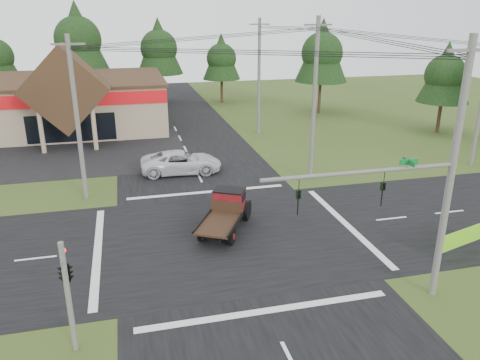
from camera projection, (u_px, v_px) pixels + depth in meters
name	position (u px, v px, depth m)	size (l,w,h in m)	color
ground	(229.00, 237.00, 25.80)	(120.00, 120.00, 0.00)	#354B1B
road_ns	(229.00, 237.00, 25.80)	(12.00, 120.00, 0.02)	black
road_ew	(229.00, 237.00, 25.80)	(120.00, 12.00, 0.02)	black
parking_apron	(21.00, 157.00, 39.97)	(28.00, 14.00, 0.02)	black
cvs_building	(18.00, 103.00, 48.29)	(30.40, 18.20, 9.19)	tan
traffic_signal_mast	(410.00, 205.00, 18.77)	(8.12, 0.24, 7.00)	#595651
traffic_signal_corner	(64.00, 263.00, 16.22)	(0.53, 2.48, 4.40)	#595651
utility_pole_nr	(451.00, 173.00, 18.74)	(2.00, 0.30, 11.00)	#595651
utility_pole_nw	(77.00, 118.00, 29.46)	(2.00, 0.30, 10.50)	#595651
utility_pole_ne	(314.00, 100.00, 32.92)	(2.00, 0.30, 11.50)	#595651
utility_pole_n	(259.00, 76.00, 45.75)	(2.00, 0.30, 11.20)	#595651
tree_row_c	(78.00, 37.00, 58.00)	(7.28, 7.28, 13.13)	#332316
tree_row_d	(159.00, 47.00, 61.63)	(6.16, 6.16, 11.11)	#332316
tree_row_e	(221.00, 57.00, 62.08)	(5.04, 5.04, 9.09)	#332316
tree_side_ne	(322.00, 51.00, 54.76)	(6.16, 6.16, 11.11)	#332316
tree_side_e_near	(446.00, 73.00, 46.08)	(5.04, 5.04, 9.09)	#332316
antique_flatbed_truck	(224.00, 213.00, 26.22)	(1.97, 5.17, 2.16)	#520B10
roadside_banner	(464.00, 239.00, 24.10)	(3.93, 0.11, 1.34)	#76D41C
white_pickup	(181.00, 162.00, 35.86)	(2.82, 6.12, 1.70)	silver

